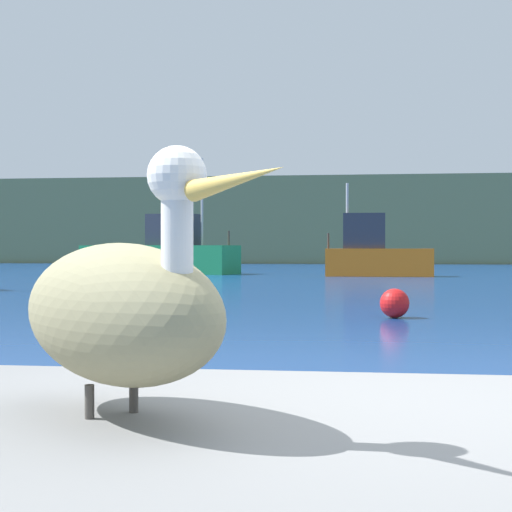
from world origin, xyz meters
TOP-DOWN VIEW (x-y plane):
  - hillside_backdrop at (0.00, 66.71)m, footprint 140.00×12.59m
  - pelican at (-0.97, -0.55)m, footprint 1.10×1.10m
  - fishing_boat_orange at (0.39, 33.60)m, footprint 4.79×1.53m
  - fishing_boat_green at (-10.09, 36.21)m, footprint 8.27×4.23m
  - mooring_buoy at (0.39, 12.01)m, footprint 0.54×0.54m

SIDE VIEW (x-z plane):
  - mooring_buoy at x=0.39m, z-range 0.00..0.54m
  - fishing_boat_green at x=-10.09m, z-range -1.83..3.81m
  - fishing_boat_orange at x=0.39m, z-range -1.08..3.13m
  - pelican at x=-0.97m, z-range 0.69..1.51m
  - hillside_backdrop at x=0.00m, z-range 0.00..7.01m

